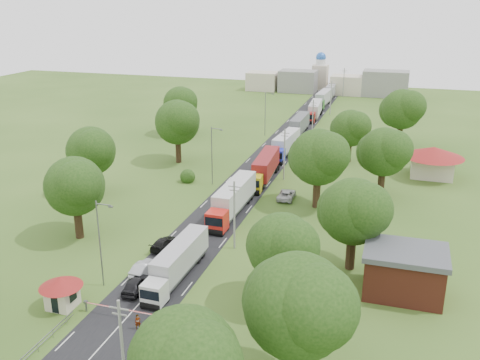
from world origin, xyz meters
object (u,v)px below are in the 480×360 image
at_px(truck_0, 177,262).
at_px(car_lane_front, 136,284).
at_px(car_lane_mid, 144,268).
at_px(pedestrian_near, 138,322).
at_px(info_sign, 298,143).
at_px(guard_booth, 61,288).
at_px(boom_barrier, 113,308).

height_order(truck_0, car_lane_front, truck_0).
xyz_separation_m(car_lane_mid, pedestrian_near, (4.37, -9.97, 0.04)).
xyz_separation_m(info_sign, car_lane_front, (-6.72, -55.00, -2.21)).
bearing_deg(car_lane_front, truck_0, -134.33).
bearing_deg(car_lane_front, guard_booth, 35.74).
bearing_deg(truck_0, info_sign, 86.04).
height_order(boom_barrier, car_lane_front, car_lane_front).
xyz_separation_m(guard_booth, car_lane_mid, (4.82, 8.72, -1.43)).
xyz_separation_m(car_lane_front, car_lane_mid, (-0.87, 3.72, -0.05)).
relative_size(boom_barrier, truck_0, 0.67).
height_order(boom_barrier, pedestrian_near, pedestrian_near).
distance_m(boom_barrier, car_lane_mid, 8.78).
height_order(truck_0, car_lane_mid, truck_0).
height_order(info_sign, car_lane_mid, info_sign).
distance_m(guard_booth, car_lane_front, 7.69).
height_order(boom_barrier, car_lane_mid, car_lane_mid).
relative_size(truck_0, car_lane_front, 2.96).
bearing_deg(pedestrian_near, boom_barrier, 122.23).
relative_size(guard_booth, truck_0, 0.32).
height_order(info_sign, car_lane_front, info_sign).
bearing_deg(boom_barrier, info_sign, 83.76).
height_order(guard_booth, car_lane_front, guard_booth).
bearing_deg(car_lane_mid, info_sign, -94.57).
relative_size(truck_0, pedestrian_near, 8.86).
xyz_separation_m(boom_barrier, info_sign, (6.56, 60.00, 2.11)).
distance_m(truck_0, car_lane_mid, 4.26).
distance_m(truck_0, pedestrian_near, 10.31).
xyz_separation_m(boom_barrier, car_lane_mid, (-1.03, 8.72, -0.15)).
bearing_deg(guard_booth, boom_barrier, 0.01).
xyz_separation_m(guard_booth, pedestrian_near, (9.19, -1.25, -1.39)).
xyz_separation_m(guard_booth, info_sign, (12.40, 60.00, 0.84)).
relative_size(guard_booth, pedestrian_near, 2.83).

